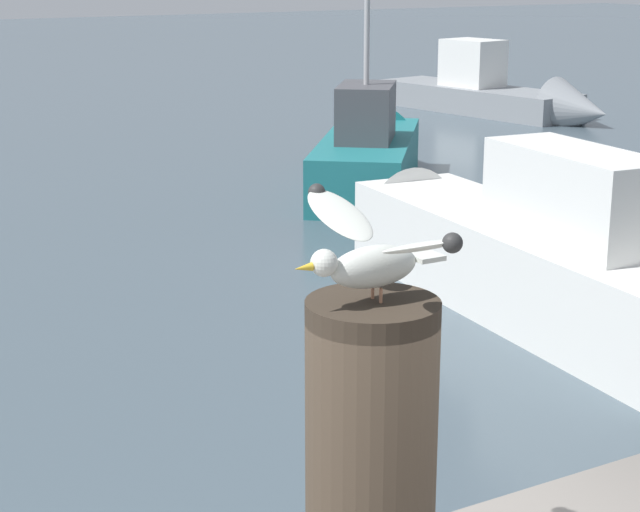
# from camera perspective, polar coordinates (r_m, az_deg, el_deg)

# --- Properties ---
(mooring_post) EXTENTS (0.32, 0.32, 0.83)m
(mooring_post) POSITION_cam_1_polar(r_m,az_deg,el_deg) (2.67, 2.73, -10.89)
(mooring_post) COLOR #382D23
(mooring_post) RESTS_ON harbor_quay
(seagull) EXTENTS (0.39, 0.62, 0.23)m
(seagull) POSITION_cam_1_polar(r_m,az_deg,el_deg) (2.48, 2.81, 0.21)
(seagull) COLOR tan
(seagull) RESTS_ON mooring_post
(boat_white) EXTENTS (1.68, 5.90, 1.77)m
(boat_white) POSITION_cam_1_polar(r_m,az_deg,el_deg) (10.77, 9.83, 0.54)
(boat_white) COLOR silver
(boat_white) RESTS_ON ground_plane
(boat_grey) EXTENTS (2.38, 6.05, 1.93)m
(boat_grey) POSITION_cam_1_polar(r_m,az_deg,el_deg) (23.91, 9.83, 8.39)
(boat_grey) COLOR gray
(boat_grey) RESTS_ON ground_plane
(boat_teal) EXTENTS (3.98, 4.60, 3.80)m
(boat_teal) POSITION_cam_1_polar(r_m,az_deg,el_deg) (16.33, 2.73, 5.65)
(boat_teal) COLOR #1E7075
(boat_teal) RESTS_ON ground_plane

